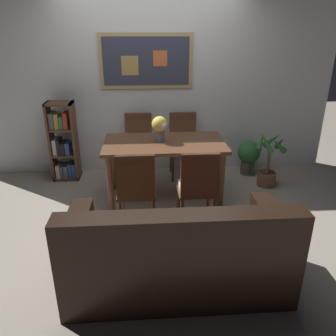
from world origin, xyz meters
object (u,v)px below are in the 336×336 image
potted_ivy (249,155)px  dining_chair_near_right (198,184)px  dining_table (164,150)px  potted_palm (268,164)px  flower_vase (160,127)px  bookshelf (63,144)px  dining_chair_near_left (136,186)px  leather_couch (177,255)px  dining_chair_far_right (183,140)px  dining_chair_far_left (139,141)px

potted_ivy → dining_chair_near_right: bearing=-124.4°
dining_table → potted_palm: potted_palm is taller
dining_chair_near_right → potted_ivy: 1.76m
dining_table → flower_vase: size_ratio=4.76×
dining_table → bookshelf: (-1.38, 0.72, -0.14)m
potted_palm → dining_table: bearing=-169.3°
dining_chair_near_left → dining_table: bearing=65.7°
leather_couch → dining_chair_near_right: bearing=70.7°
dining_chair_far_right → bookshelf: size_ratio=0.82×
dining_chair_far_right → potted_palm: (1.11, -0.47, -0.22)m
potted_ivy → potted_palm: size_ratio=0.73×
dining_chair_far_right → flower_vase: bearing=-117.6°
dining_chair_far_left → dining_chair_near_left: (-0.01, -1.48, 0.00)m
dining_chair_far_right → dining_chair_far_left: size_ratio=1.00×
dining_chair_near_left → bookshelf: (-1.04, 1.47, -0.02)m
dining_table → dining_chair_near_left: 0.82m
dining_chair_far_left → dining_chair_far_right: bearing=-0.5°
dining_chair_far_left → flower_vase: (0.27, -0.71, 0.40)m
dining_chair_near_left → potted_palm: bearing=29.9°
dining_chair_far_left → leather_couch: dining_chair_far_left is taller
dining_chair_near_right → leather_couch: 0.92m
dining_chair_far_left → dining_chair_near_left: same height
potted_palm → potted_ivy: bearing=109.2°
dining_chair_far_right → leather_couch: bearing=-97.7°
leather_couch → potted_palm: bearing=52.5°
dining_chair_far_right → potted_palm: 1.22m
dining_chair_far_right → dining_chair_near_right: bearing=-90.7°
flower_vase → potted_palm: bearing=9.1°
potted_ivy → leather_couch: bearing=-119.3°
dining_chair_far_right → potted_ivy: 1.00m
dining_table → leather_couch: 1.62m
potted_palm → dining_chair_near_right: bearing=-138.0°
dining_chair_near_right → potted_ivy: bearing=55.6°
dining_table → dining_chair_near_right: bearing=-68.3°
leather_couch → potted_ivy: (1.28, 2.27, -0.02)m
potted_ivy → dining_chair_far_right: bearing=177.2°
leather_couch → flower_vase: size_ratio=5.90×
dining_chair_far_right → flower_vase: flower_vase is taller
dining_chair_near_right → flower_vase: flower_vase is taller
dining_table → dining_chair_far_right: bearing=66.8°
dining_chair_near_left → potted_ivy: 2.17m
dining_table → dining_chair_far_right: 0.81m
potted_ivy → flower_vase: 1.62m
dining_chair_near_left → flower_vase: flower_vase is taller
dining_chair_near_right → dining_chair_far_right: bearing=89.3°
dining_chair_near_right → leather_couch: dining_chair_near_right is taller
flower_vase → dining_chair_far_right: bearing=62.4°
dining_chair_far_right → dining_chair_near_right: 1.48m
dining_table → potted_ivy: bearing=28.2°
dining_table → potted_ivy: (1.28, 0.69, -0.36)m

